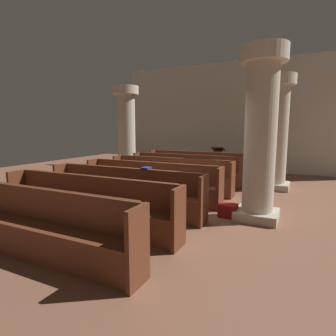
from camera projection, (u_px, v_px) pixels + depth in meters
The scene contains 15 objects.
ground_plane at pixel (172, 204), 6.69m from camera, with size 19.20×19.20×0.00m, color brown.
back_wall at pixel (234, 117), 11.76m from camera, with size 10.00×0.16×4.50m, color beige.
pew_row_0 at pixel (197, 164), 9.99m from camera, with size 3.64×0.46×0.95m.
pew_row_1 at pixel (185, 168), 8.98m from camera, with size 3.64×0.46×0.95m.
pew_row_2 at pixel (170, 174), 7.97m from camera, with size 3.64×0.47×0.95m.
pew_row_3 at pixel (150, 180), 6.97m from camera, with size 3.64×0.46×0.95m.
pew_row_4 at pixel (124, 189), 5.96m from camera, with size 3.64×0.46×0.95m.
pew_row_5 at pixel (87, 202), 4.95m from camera, with size 3.64×0.47×0.95m.
pew_row_6 at pixel (31, 221), 3.95m from camera, with size 3.64×0.46×0.95m.
pillar_aisle_side at pixel (276, 131), 8.14m from camera, with size 0.95×0.95×3.30m.
pillar_far_side at pixel (126, 130), 10.38m from camera, with size 0.95×0.95×3.30m.
pillar_aisle_rear at pixel (261, 132), 5.32m from camera, with size 0.87×0.87×3.30m.
lectern at pixel (218, 163), 10.73m from camera, with size 0.48×0.45×1.08m.
hymn_book at pixel (146, 168), 5.86m from camera, with size 0.17×0.20×0.04m, color navy.
kneeler_box_red at pixel (228, 210), 5.69m from camera, with size 0.36×0.29×0.27m, color maroon.
Camera 1 is at (2.77, -5.87, 1.81)m, focal length 29.85 mm.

